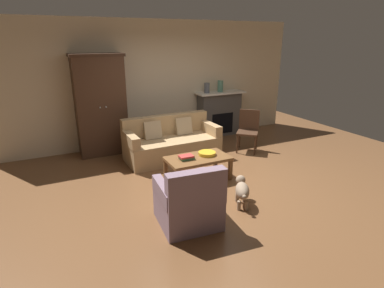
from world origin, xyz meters
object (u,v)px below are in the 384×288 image
Objects in this scene: book_stack at (186,157)px; side_chair_wooden at (248,128)px; armoire at (101,105)px; armchair_near_left at (189,203)px; fireplace at (219,113)px; fruit_bowl at (207,153)px; couch at (171,143)px; mantel_vase_slate at (207,88)px; dog at (242,190)px; mantel_vase_jade at (220,86)px; coffee_table at (198,160)px.

side_chair_wooden is (1.92, 0.90, 0.06)m from book_stack.
armchair_near_left is (0.46, -3.35, -0.74)m from armoire.
fireplace is 2.68m from fruit_bowl.
mantel_vase_slate is (1.37, 0.99, 0.92)m from couch.
fireplace reaches higher than dog.
armoire is at bearing 142.20° from couch.
armoire is at bearing -178.83° from mantel_vase_jade.
fireplace is 5.23× the size of mantel_vase_slate.
mantel_vase_jade is 4.33m from armchair_near_left.
side_chair_wooden is at bearing 40.75° from armchair_near_left.
mantel_vase_jade is at bearing 88.49° from side_chair_wooden.
dog is at bearing -127.42° from side_chair_wooden.
armoire is 1.69m from couch.
fireplace reaches higher than couch.
side_chair_wooden is 2.52m from dog.
dog is at bearing -109.74° from mantel_vase_slate.
book_stack is at bearing -65.05° from armoire.
mantel_vase_jade is 0.53× the size of dog.
fruit_bowl is 0.35× the size of armchair_near_left.
mantel_vase_slate is (1.16, 2.16, 0.79)m from fruit_bowl.
dog is (-0.01, -1.12, -0.20)m from fruit_bowl.
armoire is at bearing 123.75° from fruit_bowl.
book_stack is at bearing -100.02° from couch.
armoire reaches higher than couch.
book_stack is at bearing -131.56° from fireplace.
couch reaches higher than fruit_bowl.
fireplace is 4.25m from armchair_near_left.
couch is 2.20× the size of armchair_near_left.
fireplace is at bearing 90.00° from mantel_vase_jade.
couch is (1.20, -0.93, -0.74)m from armoire.
mantel_vase_slate reaches higher than fireplace.
fruit_bowl is 1.57m from armchair_near_left.
mantel_vase_jade reaches higher than coffee_table.
coffee_table is at bearing 58.29° from armchair_near_left.
armchair_near_left is (-0.53, -1.22, -0.14)m from book_stack.
armoire reaches higher than armchair_near_left.
couch is 1.93m from mantel_vase_slate.
coffee_table is at bearing -89.79° from couch.
dog is (-1.18, -3.28, -1.00)m from mantel_vase_slate.
mantel_vase_jade is (1.96, 2.19, 0.80)m from book_stack.
fruit_bowl is 0.42m from book_stack.
fireplace is 0.69m from mantel_vase_jade.
couch is at bearing 170.11° from side_chair_wooden.
book_stack is 0.93× the size of mantel_vase_jade.
couch is 6.99× the size of mantel_vase_jade.
fruit_bowl is at bearing -56.25° from armoire.
book_stack is 0.29× the size of side_chair_wooden.
armoire reaches higher than side_chair_wooden.
couch is 6.29× the size of fruit_bowl.
mantel_vase_slate is 0.27× the size of armchair_near_left.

